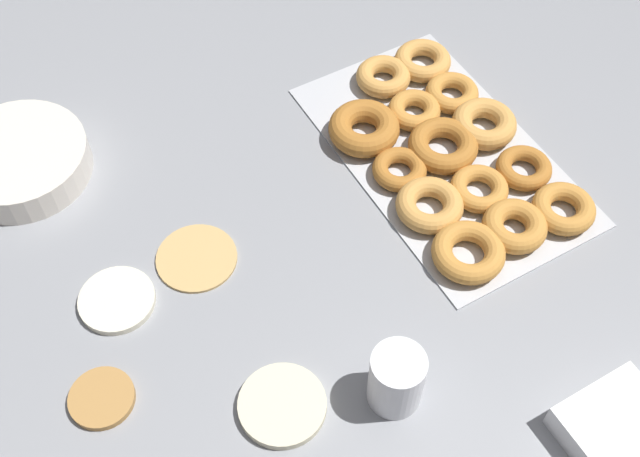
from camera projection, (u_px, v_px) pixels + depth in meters
name	position (u px, v px, depth m)	size (l,w,h in m)	color
ground_plane	(261.00, 310.00, 1.07)	(3.00, 3.00, 0.00)	gray
pancake_0	(196.00, 257.00, 1.11)	(0.11, 0.11, 0.01)	tan
pancake_1	(102.00, 398.00, 0.99)	(0.08, 0.08, 0.01)	#B27F42
pancake_3	(117.00, 300.00, 1.07)	(0.10, 0.10, 0.01)	silver
pancake_4	(282.00, 405.00, 0.98)	(0.11, 0.11, 0.01)	beige
donut_tray	(446.00, 152.00, 1.21)	(0.47, 0.28, 0.04)	silver
batter_bowl	(20.00, 161.00, 1.19)	(0.21, 0.21, 0.05)	silver
container_stack	(624.00, 437.00, 0.94)	(0.13, 0.13, 0.04)	white
paper_cup	(396.00, 379.00, 0.96)	(0.07, 0.07, 0.09)	white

